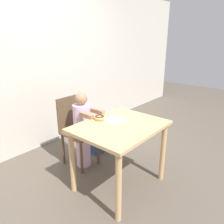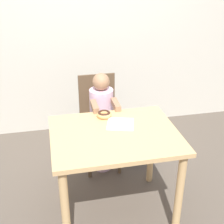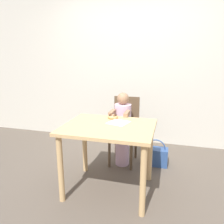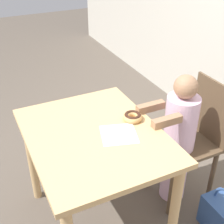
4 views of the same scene
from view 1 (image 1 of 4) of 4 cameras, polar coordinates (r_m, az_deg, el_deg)
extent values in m
plane|color=brown|center=(2.76, 1.87, -18.29)|extent=(12.00, 12.00, 0.00)
cube|color=beige|center=(3.43, -19.39, 10.97)|extent=(8.00, 0.05, 2.50)
cube|color=tan|center=(2.38, 2.06, -3.75)|extent=(0.96, 0.77, 0.03)
cylinder|color=tan|center=(2.12, 1.70, -19.21)|extent=(0.06, 0.06, 0.74)
cylinder|color=tan|center=(2.72, 13.13, -10.25)|extent=(0.06, 0.06, 0.74)
cylinder|color=tan|center=(2.50, -10.32, -12.86)|extent=(0.06, 0.06, 0.74)
cylinder|color=tan|center=(3.02, 2.13, -6.51)|extent=(0.06, 0.06, 0.74)
cube|color=brown|center=(2.94, -8.40, -5.51)|extent=(0.37, 0.44, 0.03)
cube|color=brown|center=(3.01, -11.26, -0.22)|extent=(0.37, 0.02, 0.46)
cylinder|color=brown|center=(2.84, -7.97, -11.83)|extent=(0.04, 0.04, 0.45)
cylinder|color=brown|center=(3.02, -3.65, -9.65)|extent=(0.04, 0.04, 0.45)
cylinder|color=brown|center=(3.10, -12.60, -9.36)|extent=(0.04, 0.04, 0.45)
cylinder|color=brown|center=(3.26, -8.36, -7.53)|extent=(0.04, 0.04, 0.45)
cylinder|color=silver|center=(3.01, -7.49, -9.67)|extent=(0.19, 0.19, 0.47)
cylinder|color=silver|center=(2.82, -7.88, -1.94)|extent=(0.22, 0.22, 0.40)
sphere|color=#997051|center=(2.74, -8.14, 3.48)|extent=(0.16, 0.16, 0.16)
cube|color=#997051|center=(2.59, -6.71, -0.92)|extent=(0.05, 0.20, 0.05)
cube|color=#997051|center=(2.71, -3.79, 0.14)|extent=(0.05, 0.20, 0.05)
torus|color=tan|center=(2.51, -3.26, -1.54)|extent=(0.12, 0.12, 0.04)
torus|color=#381E14|center=(2.51, -3.27, -1.22)|extent=(0.10, 0.10, 0.02)
cube|color=white|center=(2.50, 0.86, -2.10)|extent=(0.26, 0.26, 0.00)
cube|color=#2D4C84|center=(3.41, -2.94, -8.02)|extent=(0.34, 0.18, 0.24)
torus|color=#2D4C84|center=(3.35, -2.98, -6.16)|extent=(0.27, 0.02, 0.27)
camera|label=2|loc=(1.44, 71.58, 17.84)|focal=50.00mm
camera|label=3|loc=(2.47, 59.05, 5.56)|focal=35.00mm
camera|label=4|loc=(3.22, 27.98, 20.12)|focal=50.00mm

